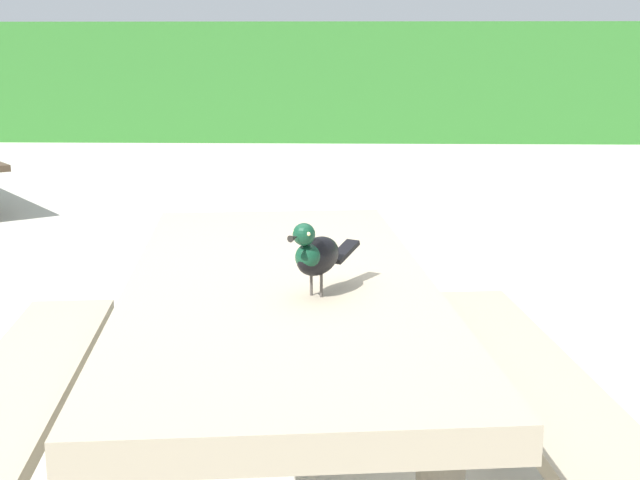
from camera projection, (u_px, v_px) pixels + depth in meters
name	position (u px, v px, depth m)	size (l,w,h in m)	color
hedge_wall	(320.00, 81.00, 12.36)	(28.00, 1.55, 1.63)	#2D6B28
picnic_table_foreground	(280.00, 347.00, 2.22)	(1.86, 1.89, 0.74)	gray
bird_grackle	(316.00, 254.00, 1.99)	(0.17, 0.26, 0.18)	black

